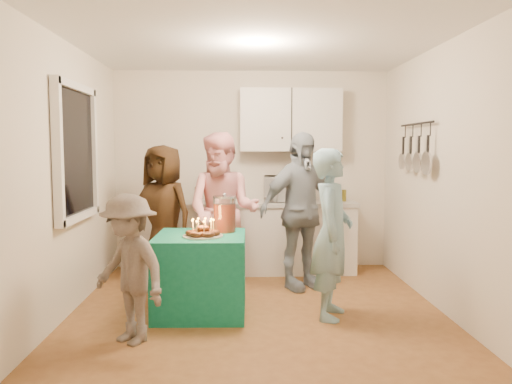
{
  "coord_description": "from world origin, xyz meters",
  "views": [
    {
      "loc": [
        -0.18,
        -4.64,
        1.59
      ],
      "look_at": [
        0.0,
        0.35,
        1.15
      ],
      "focal_mm": 35.0,
      "sensor_mm": 36.0,
      "label": 1
    }
  ],
  "objects_px": {
    "microwave": "(287,189)",
    "punch_jar": "(225,215)",
    "counter": "(268,238)",
    "party_table": "(201,274)",
    "child_near_left": "(129,269)",
    "man_birthday": "(332,234)",
    "woman_back_right": "(300,211)",
    "woman_back_center": "(223,211)",
    "woman_back_left": "(163,215)"
  },
  "relations": [
    {
      "from": "microwave",
      "to": "punch_jar",
      "type": "height_order",
      "value": "microwave"
    },
    {
      "from": "counter",
      "to": "party_table",
      "type": "bearing_deg",
      "value": -114.92
    },
    {
      "from": "punch_jar",
      "to": "child_near_left",
      "type": "bearing_deg",
      "value": -129.82
    },
    {
      "from": "man_birthday",
      "to": "woman_back_right",
      "type": "bearing_deg",
      "value": 27.06
    },
    {
      "from": "microwave",
      "to": "punch_jar",
      "type": "bearing_deg",
      "value": -116.28
    },
    {
      "from": "microwave",
      "to": "woman_back_center",
      "type": "bearing_deg",
      "value": -133.66
    },
    {
      "from": "party_table",
      "to": "man_birthday",
      "type": "xyz_separation_m",
      "value": [
        1.24,
        -0.17,
        0.41
      ]
    },
    {
      "from": "punch_jar",
      "to": "woman_back_center",
      "type": "relative_size",
      "value": 0.19
    },
    {
      "from": "man_birthday",
      "to": "woman_back_left",
      "type": "distance_m",
      "value": 2.15
    },
    {
      "from": "microwave",
      "to": "woman_back_left",
      "type": "distance_m",
      "value": 1.61
    },
    {
      "from": "woman_back_left",
      "to": "woman_back_right",
      "type": "bearing_deg",
      "value": 20.94
    },
    {
      "from": "man_birthday",
      "to": "woman_back_right",
      "type": "relative_size",
      "value": 0.9
    },
    {
      "from": "punch_jar",
      "to": "woman_back_left",
      "type": "bearing_deg",
      "value": 129.35
    },
    {
      "from": "microwave",
      "to": "woman_back_right",
      "type": "relative_size",
      "value": 0.33
    },
    {
      "from": "counter",
      "to": "child_near_left",
      "type": "xyz_separation_m",
      "value": [
        -1.27,
        -2.33,
        0.18
      ]
    },
    {
      "from": "counter",
      "to": "party_table",
      "type": "distance_m",
      "value": 1.76
    },
    {
      "from": "counter",
      "to": "child_near_left",
      "type": "height_order",
      "value": "child_near_left"
    },
    {
      "from": "punch_jar",
      "to": "woman_back_center",
      "type": "height_order",
      "value": "woman_back_center"
    },
    {
      "from": "counter",
      "to": "child_near_left",
      "type": "bearing_deg",
      "value": -118.53
    },
    {
      "from": "party_table",
      "to": "punch_jar",
      "type": "height_order",
      "value": "punch_jar"
    },
    {
      "from": "man_birthday",
      "to": "woman_back_right",
      "type": "distance_m",
      "value": 1.01
    },
    {
      "from": "woman_back_center",
      "to": "woman_back_right",
      "type": "relative_size",
      "value": 1.0
    },
    {
      "from": "woman_back_center",
      "to": "punch_jar",
      "type": "bearing_deg",
      "value": -71.62
    },
    {
      "from": "party_table",
      "to": "man_birthday",
      "type": "relative_size",
      "value": 0.54
    },
    {
      "from": "counter",
      "to": "woman_back_right",
      "type": "relative_size",
      "value": 1.24
    },
    {
      "from": "woman_back_left",
      "to": "woman_back_center",
      "type": "relative_size",
      "value": 0.92
    },
    {
      "from": "microwave",
      "to": "woman_back_right",
      "type": "xyz_separation_m",
      "value": [
        0.07,
        -0.78,
        -0.19
      ]
    },
    {
      "from": "woman_back_center",
      "to": "child_near_left",
      "type": "distance_m",
      "value": 1.73
    },
    {
      "from": "child_near_left",
      "to": "punch_jar",
      "type": "bearing_deg",
      "value": 90.75
    },
    {
      "from": "man_birthday",
      "to": "woman_back_center",
      "type": "bearing_deg",
      "value": 63.53
    },
    {
      "from": "party_table",
      "to": "counter",
      "type": "bearing_deg",
      "value": 65.08
    },
    {
      "from": "microwave",
      "to": "party_table",
      "type": "xyz_separation_m",
      "value": [
        -0.99,
        -1.6,
        -0.69
      ]
    },
    {
      "from": "counter",
      "to": "woman_back_left",
      "type": "height_order",
      "value": "woman_back_left"
    },
    {
      "from": "punch_jar",
      "to": "woman_back_center",
      "type": "xyz_separation_m",
      "value": [
        -0.03,
        0.65,
        -0.05
      ]
    },
    {
      "from": "counter",
      "to": "woman_back_center",
      "type": "distance_m",
      "value": 1.06
    },
    {
      "from": "man_birthday",
      "to": "child_near_left",
      "type": "relative_size",
      "value": 1.3
    },
    {
      "from": "woman_back_center",
      "to": "counter",
      "type": "bearing_deg",
      "value": 70.45
    },
    {
      "from": "party_table",
      "to": "microwave",
      "type": "bearing_deg",
      "value": 58.2
    },
    {
      "from": "counter",
      "to": "woman_back_right",
      "type": "height_order",
      "value": "woman_back_right"
    },
    {
      "from": "man_birthday",
      "to": "woman_back_center",
      "type": "xyz_separation_m",
      "value": [
        -1.04,
        0.98,
        0.09
      ]
    },
    {
      "from": "woman_back_right",
      "to": "counter",
      "type": "bearing_deg",
      "value": 83.46
    },
    {
      "from": "microwave",
      "to": "woman_back_left",
      "type": "height_order",
      "value": "woman_back_left"
    },
    {
      "from": "woman_back_center",
      "to": "woman_back_right",
      "type": "xyz_separation_m",
      "value": [
        0.86,
        0.01,
        0.0
      ]
    },
    {
      "from": "man_birthday",
      "to": "woman_back_left",
      "type": "bearing_deg",
      "value": 71.48
    },
    {
      "from": "microwave",
      "to": "man_birthday",
      "type": "height_order",
      "value": "man_birthday"
    },
    {
      "from": "man_birthday",
      "to": "child_near_left",
      "type": "distance_m",
      "value": 1.86
    },
    {
      "from": "party_table",
      "to": "woman_back_left",
      "type": "height_order",
      "value": "woman_back_left"
    },
    {
      "from": "microwave",
      "to": "child_near_left",
      "type": "distance_m",
      "value": 2.82
    },
    {
      "from": "man_birthday",
      "to": "child_near_left",
      "type": "bearing_deg",
      "value": 124.58
    },
    {
      "from": "woman_back_left",
      "to": "woman_back_center",
      "type": "distance_m",
      "value": 0.76
    }
  ]
}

